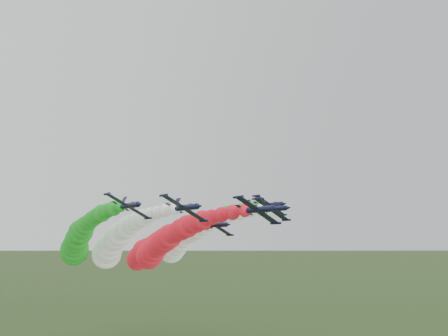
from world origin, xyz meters
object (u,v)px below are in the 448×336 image
(jet_inner_right, at_px, (184,240))
(jet_outer_left, at_px, (79,241))
(jet_lead, at_px, (164,244))
(jet_trail, at_px, (148,249))
(jet_inner_left, at_px, (114,243))
(jet_outer_right, at_px, (191,233))

(jet_inner_right, height_order, jet_outer_left, jet_inner_right)
(jet_lead, xyz_separation_m, jet_outer_left, (-15.05, 21.33, 0.61))
(jet_inner_right, bearing_deg, jet_outer_left, 165.39)
(jet_outer_left, xyz_separation_m, jet_trail, (22.69, 3.19, -2.82))
(jet_inner_left, xyz_separation_m, jet_outer_left, (-6.44, 9.69, 0.63))
(jet_outer_left, relative_size, jet_outer_right, 1.01)
(jet_inner_right, relative_size, jet_outer_right, 1.01)
(jet_trail, bearing_deg, jet_outer_right, -16.40)
(jet_inner_left, relative_size, jet_inner_right, 1.00)
(jet_outer_right, bearing_deg, jet_outer_left, 178.88)
(jet_inner_left, distance_m, jet_outer_right, 30.91)
(jet_lead, bearing_deg, jet_outer_right, 44.72)
(jet_inner_left, bearing_deg, jet_trail, 38.39)
(jet_outer_left, bearing_deg, jet_inner_left, -56.38)
(jet_lead, relative_size, jet_inner_left, 0.99)
(jet_outer_left, height_order, jet_trail, jet_outer_left)
(jet_outer_left, distance_m, jet_outer_right, 35.96)
(jet_lead, height_order, jet_inner_left, jet_inner_left)
(jet_outer_left, bearing_deg, jet_outer_right, -1.12)
(jet_lead, relative_size, jet_outer_right, 1.00)
(jet_inner_right, height_order, jet_trail, jet_inner_right)
(jet_lead, relative_size, jet_outer_left, 0.99)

